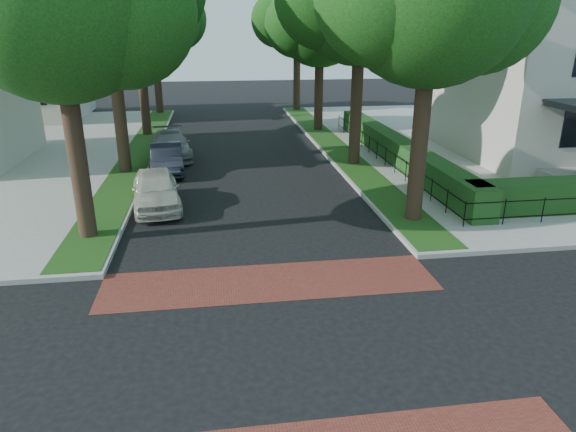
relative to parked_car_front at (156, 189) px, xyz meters
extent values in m
plane|color=black|center=(3.60, -9.94, -0.72)|extent=(120.00, 120.00, 0.00)
cube|color=gray|center=(23.10, 9.06, -0.65)|extent=(30.00, 30.00, 0.15)
cube|color=maroon|center=(3.60, -6.74, -0.72)|extent=(9.00, 2.20, 0.01)
cube|color=#204212|center=(9.00, 9.16, -0.56)|extent=(1.60, 29.80, 0.02)
cube|color=#204212|center=(-1.80, 9.16, -0.56)|extent=(1.60, 29.80, 0.02)
cylinder|color=black|center=(9.10, -2.94, 3.10)|extent=(0.56, 0.56, 7.35)
sphere|color=#10370F|center=(10.80, -2.64, 6.59)|extent=(4.65, 4.65, 4.65)
cylinder|color=black|center=(9.10, 5.06, 3.28)|extent=(0.56, 0.56, 7.70)
sphere|color=#10370F|center=(10.91, 5.36, 6.95)|extent=(4.95, 4.95, 4.95)
cylinder|color=black|center=(9.10, 14.06, 2.75)|extent=(0.56, 0.56, 6.65)
sphere|color=#10370F|center=(9.10, 14.06, 6.27)|extent=(5.80, 5.80, 5.80)
sphere|color=#10370F|center=(10.70, 14.36, 5.87)|extent=(4.35, 4.35, 4.35)
sphere|color=#10370F|center=(7.65, 13.86, 5.97)|extent=(4.06, 4.06, 4.06)
sphere|color=#10370F|center=(9.20, 15.51, 6.77)|extent=(3.77, 3.77, 3.77)
cylinder|color=black|center=(9.10, 23.06, 2.93)|extent=(0.56, 0.56, 7.00)
sphere|color=#10370F|center=(9.10, 23.06, 6.63)|extent=(6.00, 6.00, 6.00)
sphere|color=#10370F|center=(10.75, 23.36, 6.23)|extent=(4.50, 4.50, 4.50)
sphere|color=#10370F|center=(7.60, 22.86, 6.33)|extent=(4.20, 4.20, 4.20)
sphere|color=#10370F|center=(9.20, 24.56, 7.13)|extent=(3.90, 3.90, 3.90)
cylinder|color=black|center=(-1.90, -2.94, 2.93)|extent=(0.56, 0.56, 7.00)
sphere|color=#10370F|center=(-0.25, -2.64, 6.23)|extent=(4.50, 4.50, 4.50)
cylinder|color=black|center=(-1.90, 5.06, 3.45)|extent=(0.56, 0.56, 8.05)
cylinder|color=black|center=(-1.90, 14.06, 2.86)|extent=(0.56, 0.56, 6.86)
sphere|color=#10370F|center=(-1.90, 14.06, 6.48)|extent=(5.60, 5.60, 5.60)
sphere|color=#10370F|center=(-0.36, 14.36, 6.08)|extent=(4.20, 4.20, 4.20)
sphere|color=#10370F|center=(-3.30, 13.86, 6.18)|extent=(3.92, 3.92, 3.92)
sphere|color=#10370F|center=(-1.80, 15.46, 6.98)|extent=(3.64, 3.64, 3.64)
cylinder|color=black|center=(-1.90, 23.06, 3.00)|extent=(0.56, 0.56, 7.14)
sphere|color=#10370F|center=(-1.90, 23.06, 6.77)|extent=(6.20, 6.20, 6.20)
sphere|color=#10370F|center=(-0.19, 23.36, 6.37)|extent=(4.65, 4.65, 4.65)
sphere|color=#10370F|center=(-3.45, 22.86, 6.47)|extent=(4.34, 4.34, 4.34)
sphere|color=#10370F|center=(-1.80, 24.61, 7.27)|extent=(4.03, 4.03, 4.03)
cube|color=#1A4518|center=(11.30, 5.06, 0.03)|extent=(1.00, 18.00, 1.20)
cube|color=beige|center=(21.10, 6.06, 3.43)|extent=(12.00, 10.00, 8.00)
cube|color=beige|center=(-11.90, 22.06, 2.68)|extent=(9.00, 8.00, 6.50)
imported|color=beige|center=(0.00, 0.00, 0.00)|extent=(2.27, 4.44, 1.45)
imported|color=black|center=(0.00, 5.19, -0.05)|extent=(1.83, 4.23, 1.35)
imported|color=slate|center=(0.00, 8.10, -0.04)|extent=(2.57, 4.93, 1.36)
camera|label=1|loc=(2.32, -19.11, 5.76)|focal=32.00mm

